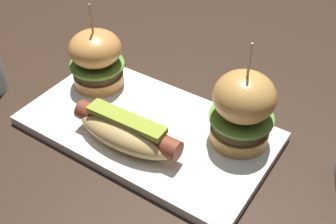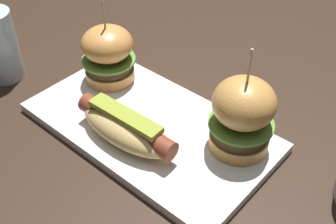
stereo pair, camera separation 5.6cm
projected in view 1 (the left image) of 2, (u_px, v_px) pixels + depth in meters
ground_plane at (148, 132)px, 0.61m from camera, size 3.00×3.00×0.00m
platter_main at (147, 128)px, 0.60m from camera, size 0.35×0.19×0.01m
hot_dog at (128, 132)px, 0.55m from camera, size 0.16×0.06×0.05m
slider_left at (96, 59)px, 0.64m from camera, size 0.08×0.08×0.14m
slider_right at (243, 109)px, 0.54m from camera, size 0.09×0.09×0.15m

